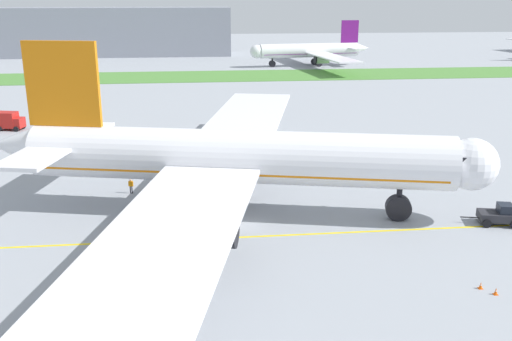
% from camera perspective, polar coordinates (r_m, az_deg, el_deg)
% --- Properties ---
extents(ground_plane, '(600.00, 600.00, 0.00)m').
position_cam_1_polar(ground_plane, '(58.80, -1.25, -5.51)').
color(ground_plane, '#9399A0').
rests_on(ground_plane, ground).
extents(apron_taxi_line, '(280.00, 0.36, 0.01)m').
position_cam_1_polar(apron_taxi_line, '(56.18, -0.98, -6.62)').
color(apron_taxi_line, yellow).
rests_on(apron_taxi_line, ground).
extents(grass_median_strip, '(320.00, 24.00, 0.10)m').
position_cam_1_polar(grass_median_strip, '(168.43, -4.70, 9.33)').
color(grass_median_strip, '#4C8438').
rests_on(grass_median_strip, ground).
extents(airliner_foreground, '(53.36, 85.46, 18.06)m').
position_cam_1_polar(airliner_foreground, '(60.45, -2.53, 1.27)').
color(airliner_foreground, white).
rests_on(airliner_foreground, ground).
extents(pushback_tug, '(5.80, 3.29, 2.19)m').
position_cam_1_polar(pushback_tug, '(63.90, 23.05, -4.09)').
color(pushback_tug, '#26262B').
rests_on(pushback_tug, ground).
extents(ground_crew_wingwalker_port, '(0.39, 0.58, 1.73)m').
position_cam_1_polar(ground_crew_wingwalker_port, '(65.29, -4.74, -2.24)').
color(ground_crew_wingwalker_port, black).
rests_on(ground_crew_wingwalker_port, ground).
extents(ground_crew_marshaller_front, '(0.60, 0.36, 1.76)m').
position_cam_1_polar(ground_crew_marshaller_front, '(69.43, -12.33, -1.38)').
color(ground_crew_marshaller_front, black).
rests_on(ground_crew_marshaller_front, ground).
extents(ground_crew_wingwalker_starboard, '(0.55, 0.46, 1.77)m').
position_cam_1_polar(ground_crew_wingwalker_starboard, '(72.41, -2.81, -0.22)').
color(ground_crew_wingwalker_starboard, black).
rests_on(ground_crew_wingwalker_starboard, ground).
extents(traffic_cone_port_wing, '(0.36, 0.36, 0.58)m').
position_cam_1_polar(traffic_cone_port_wing, '(50.19, 21.43, -10.58)').
color(traffic_cone_port_wing, '#F2590C').
rests_on(traffic_cone_port_wing, ground).
extents(traffic_cone_starboard_wing, '(0.36, 0.36, 0.58)m').
position_cam_1_polar(traffic_cone_starboard_wing, '(49.71, 22.74, -11.02)').
color(traffic_cone_starboard_wing, '#F2590C').
rests_on(traffic_cone_starboard_wing, ground).
extents(service_truck_baggage_loader, '(4.96, 3.50, 3.14)m').
position_cam_1_polar(service_truck_baggage_loader, '(108.75, -23.31, 4.58)').
color(service_truck_baggage_loader, '#B21E19').
rests_on(service_truck_baggage_loader, ground).
extents(parked_airliner_far_centre, '(41.00, 64.62, 14.56)m').
position_cam_1_polar(parked_airliner_far_centre, '(193.49, 5.50, 11.76)').
color(parked_airliner_far_centre, white).
rests_on(parked_airliner_far_centre, ground).
extents(terminal_building, '(93.07, 20.00, 18.00)m').
position_cam_1_polar(terminal_building, '(233.61, -14.47, 13.22)').
color(terminal_building, gray).
rests_on(terminal_building, ground).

